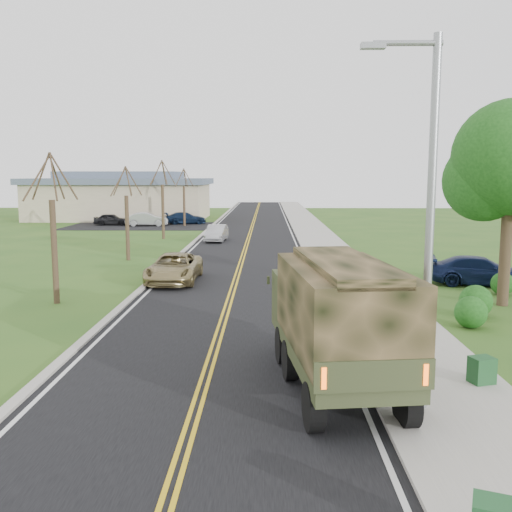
{
  "coord_description": "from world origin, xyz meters",
  "views": [
    {
      "loc": [
        1.58,
        -12.54,
        5.14
      ],
      "look_at": [
        1.09,
        11.2,
        1.8
      ],
      "focal_mm": 40.0,
      "sensor_mm": 36.0,
      "label": 1
    }
  ],
  "objects_px": {
    "military_truck": "(336,314)",
    "pickup_navy": "(480,271)",
    "suv_champagne": "(174,268)",
    "utility_box_far": "(482,370)",
    "sedan_silver": "(216,233)"
  },
  "relations": [
    {
      "from": "sedan_silver",
      "to": "pickup_navy",
      "type": "height_order",
      "value": "pickup_navy"
    },
    {
      "from": "military_truck",
      "to": "sedan_silver",
      "type": "xyz_separation_m",
      "value": [
        -5.69,
        31.47,
        -1.22
      ]
    },
    {
      "from": "military_truck",
      "to": "pickup_navy",
      "type": "bearing_deg",
      "value": 51.17
    },
    {
      "from": "suv_champagne",
      "to": "utility_box_far",
      "type": "height_order",
      "value": "suv_champagne"
    },
    {
      "from": "military_truck",
      "to": "utility_box_far",
      "type": "bearing_deg",
      "value": -3.04
    },
    {
      "from": "suv_champagne",
      "to": "utility_box_far",
      "type": "distance_m",
      "value": 16.94
    },
    {
      "from": "military_truck",
      "to": "pickup_navy",
      "type": "xyz_separation_m",
      "value": [
        8.43,
        13.48,
        -1.19
      ]
    },
    {
      "from": "military_truck",
      "to": "utility_box_far",
      "type": "xyz_separation_m",
      "value": [
        3.62,
        0.24,
        -1.45
      ]
    },
    {
      "from": "suv_champagne",
      "to": "pickup_navy",
      "type": "height_order",
      "value": "suv_champagne"
    },
    {
      "from": "suv_champagne",
      "to": "pickup_navy",
      "type": "distance_m",
      "value": 14.64
    },
    {
      "from": "pickup_navy",
      "to": "suv_champagne",
      "type": "bearing_deg",
      "value": 99.38
    },
    {
      "from": "suv_champagne",
      "to": "pickup_navy",
      "type": "bearing_deg",
      "value": -1.47
    },
    {
      "from": "pickup_navy",
      "to": "utility_box_far",
      "type": "height_order",
      "value": "pickup_navy"
    },
    {
      "from": "suv_champagne",
      "to": "pickup_navy",
      "type": "xyz_separation_m",
      "value": [
        14.63,
        -0.55,
        -0.01
      ]
    },
    {
      "from": "suv_champagne",
      "to": "military_truck",
      "type": "bearing_deg",
      "value": -65.48
    }
  ]
}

